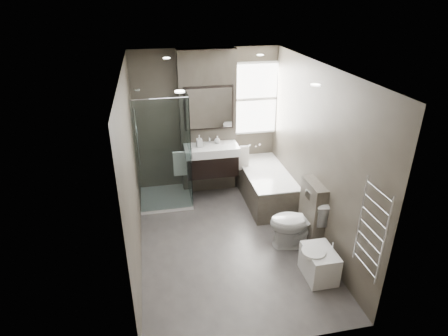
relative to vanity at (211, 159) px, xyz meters
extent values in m
cube|color=#4E4A48|center=(0.00, -1.43, -0.77)|extent=(2.65, 3.85, 0.05)
cube|color=silver|center=(0.00, -1.43, 1.88)|extent=(2.65, 3.85, 0.05)
cube|color=#514A3E|center=(0.00, 0.50, 0.56)|extent=(2.65, 0.05, 2.60)
cube|color=#514A3E|center=(0.00, -3.35, 0.56)|extent=(2.65, 0.05, 2.60)
cube|color=#514A3E|center=(-1.32, -1.43, 0.56)|extent=(0.05, 3.85, 2.60)
cube|color=#514A3E|center=(1.32, -1.43, 0.56)|extent=(0.05, 3.85, 2.60)
cube|color=#4D463C|center=(0.00, 0.35, 0.56)|extent=(1.00, 0.25, 2.60)
cube|color=black|center=(0.00, 0.00, -0.08)|extent=(0.90, 0.45, 0.38)
cube|color=white|center=(0.00, 0.00, 0.18)|extent=(0.95, 0.47, 0.15)
cylinder|color=silver|center=(0.00, 0.17, 0.32)|extent=(0.03, 0.03, 0.12)
cylinder|color=silver|center=(0.00, 0.11, 0.37)|extent=(0.02, 0.12, 0.02)
cube|color=black|center=(0.00, 0.19, 0.89)|extent=(0.86, 0.06, 0.76)
cube|color=white|center=(0.00, 0.15, 0.89)|extent=(0.80, 0.02, 0.70)
cube|color=silver|center=(-0.56, -0.02, -0.02)|extent=(0.24, 0.06, 0.44)
cube|color=silver|center=(0.56, -0.02, -0.02)|extent=(0.24, 0.06, 0.44)
cube|color=white|center=(-0.85, 0.02, -0.71)|extent=(0.90, 0.90, 0.06)
cube|color=white|center=(-0.85, -0.42, 0.29)|extent=(0.88, 0.01, 1.94)
cube|color=white|center=(-0.41, 0.02, 0.29)|extent=(0.01, 0.88, 1.94)
cylinder|color=silver|center=(-1.25, 0.02, 0.51)|extent=(0.02, 0.02, 1.00)
cube|color=#4D463C|center=(0.93, -0.33, -0.47)|extent=(0.75, 1.60, 0.55)
cube|color=white|center=(0.93, -0.33, -0.19)|extent=(0.75, 1.60, 0.03)
cube|color=white|center=(0.93, -0.33, -0.25)|extent=(0.61, 1.42, 0.12)
cube|color=white|center=(0.90, 0.45, 0.93)|extent=(0.98, 0.04, 1.33)
cube|color=white|center=(0.90, 0.43, 0.93)|extent=(0.90, 0.01, 1.25)
cube|color=white|center=(0.90, 0.42, 0.93)|extent=(0.90, 0.01, 0.05)
imported|color=white|center=(0.97, -1.73, -0.34)|extent=(0.85, 0.58, 0.80)
cube|color=#4D463C|center=(1.21, -1.68, -0.24)|extent=(0.18, 0.55, 1.00)
cube|color=silver|center=(1.11, -1.68, 0.08)|extent=(0.01, 0.16, 0.11)
cube|color=white|center=(1.02, -2.42, -0.53)|extent=(0.37, 0.52, 0.41)
cylinder|color=white|center=(0.92, -2.42, -0.33)|extent=(0.31, 0.31, 0.05)
cylinder|color=silver|center=(1.18, -2.42, -0.26)|extent=(0.02, 0.02, 0.10)
cylinder|color=silver|center=(1.25, -3.26, 0.38)|extent=(0.03, 0.03, 1.10)
cylinder|color=silver|center=(1.25, -2.80, 0.38)|extent=(0.03, 0.03, 1.10)
cube|color=silver|center=(1.25, -3.03, 0.38)|extent=(0.02, 0.46, 1.00)
imported|color=white|center=(-0.21, 0.00, 0.37)|extent=(0.10, 0.10, 0.22)
imported|color=white|center=(0.13, 0.11, 0.33)|extent=(0.11, 0.11, 0.14)
camera|label=1|loc=(-0.99, -6.01, 2.73)|focal=30.00mm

